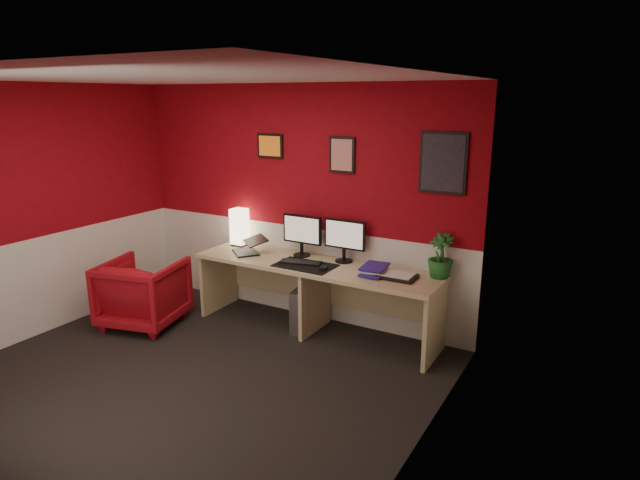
{
  "coord_description": "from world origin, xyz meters",
  "views": [
    {
      "loc": [
        3.04,
        -3.06,
        2.36
      ],
      "look_at": [
        0.6,
        1.21,
        1.05
      ],
      "focal_mm": 30.22,
      "sensor_mm": 36.0,
      "label": 1
    }
  ],
  "objects_px": {
    "zen_tray": "(397,276)",
    "armchair": "(143,293)",
    "monitor_left": "(302,229)",
    "monitor_right": "(344,234)",
    "desk": "(315,298)",
    "shoji_lamp": "(240,228)",
    "potted_plant": "(441,256)",
    "pc_tower": "(306,308)",
    "laptop": "(245,243)"
  },
  "relations": [
    {
      "from": "monitor_left",
      "to": "pc_tower",
      "type": "relative_size",
      "value": 1.29
    },
    {
      "from": "shoji_lamp",
      "to": "laptop",
      "type": "relative_size",
      "value": 1.21
    },
    {
      "from": "monitor_right",
      "to": "armchair",
      "type": "height_order",
      "value": "monitor_right"
    },
    {
      "from": "desk",
      "to": "shoji_lamp",
      "type": "xyz_separation_m",
      "value": [
        -1.1,
        0.2,
        0.56
      ]
    },
    {
      "from": "monitor_left",
      "to": "armchair",
      "type": "bearing_deg",
      "value": -146.62
    },
    {
      "from": "shoji_lamp",
      "to": "potted_plant",
      "type": "distance_m",
      "value": 2.31
    },
    {
      "from": "shoji_lamp",
      "to": "monitor_left",
      "type": "bearing_deg",
      "value": -0.79
    },
    {
      "from": "desk",
      "to": "pc_tower",
      "type": "xyz_separation_m",
      "value": [
        -0.12,
        0.02,
        -0.14
      ]
    },
    {
      "from": "desk",
      "to": "monitor_left",
      "type": "relative_size",
      "value": 4.48
    },
    {
      "from": "laptop",
      "to": "zen_tray",
      "type": "xyz_separation_m",
      "value": [
        1.73,
        0.04,
        -0.09
      ]
    },
    {
      "from": "desk",
      "to": "potted_plant",
      "type": "distance_m",
      "value": 1.37
    },
    {
      "from": "zen_tray",
      "to": "armchair",
      "type": "height_order",
      "value": "zen_tray"
    },
    {
      "from": "desk",
      "to": "monitor_left",
      "type": "distance_m",
      "value": 0.73
    },
    {
      "from": "monitor_left",
      "to": "potted_plant",
      "type": "height_order",
      "value": "monitor_left"
    },
    {
      "from": "desk",
      "to": "monitor_right",
      "type": "bearing_deg",
      "value": 44.95
    },
    {
      "from": "laptop",
      "to": "shoji_lamp",
      "type": "bearing_deg",
      "value": 176.64
    },
    {
      "from": "laptop",
      "to": "armchair",
      "type": "height_order",
      "value": "laptop"
    },
    {
      "from": "monitor_left",
      "to": "shoji_lamp",
      "type": "bearing_deg",
      "value": 179.21
    },
    {
      "from": "laptop",
      "to": "monitor_left",
      "type": "height_order",
      "value": "monitor_left"
    },
    {
      "from": "laptop",
      "to": "monitor_left",
      "type": "bearing_deg",
      "value": 59.05
    },
    {
      "from": "monitor_right",
      "to": "pc_tower",
      "type": "distance_m",
      "value": 0.88
    },
    {
      "from": "zen_tray",
      "to": "desk",
      "type": "bearing_deg",
      "value": -179.56
    },
    {
      "from": "desk",
      "to": "monitor_right",
      "type": "xyz_separation_m",
      "value": [
        0.22,
        0.22,
        0.66
      ]
    },
    {
      "from": "monitor_left",
      "to": "armchair",
      "type": "xyz_separation_m",
      "value": [
        -1.4,
        -0.93,
        -0.67
      ]
    },
    {
      "from": "monitor_left",
      "to": "monitor_right",
      "type": "distance_m",
      "value": 0.49
    },
    {
      "from": "zen_tray",
      "to": "potted_plant",
      "type": "bearing_deg",
      "value": 32.89
    },
    {
      "from": "shoji_lamp",
      "to": "potted_plant",
      "type": "bearing_deg",
      "value": 0.71
    },
    {
      "from": "monitor_right",
      "to": "zen_tray",
      "type": "height_order",
      "value": "monitor_right"
    },
    {
      "from": "desk",
      "to": "armchair",
      "type": "distance_m",
      "value": 1.83
    },
    {
      "from": "laptop",
      "to": "armchair",
      "type": "bearing_deg",
      "value": -100.13
    },
    {
      "from": "zen_tray",
      "to": "armchair",
      "type": "bearing_deg",
      "value": -163.67
    },
    {
      "from": "laptop",
      "to": "pc_tower",
      "type": "bearing_deg",
      "value": 42.74
    },
    {
      "from": "potted_plant",
      "to": "armchair",
      "type": "bearing_deg",
      "value": -161.53
    },
    {
      "from": "shoji_lamp",
      "to": "pc_tower",
      "type": "distance_m",
      "value": 1.22
    },
    {
      "from": "potted_plant",
      "to": "pc_tower",
      "type": "xyz_separation_m",
      "value": [
        -1.33,
        -0.2,
        -0.72
      ]
    },
    {
      "from": "potted_plant",
      "to": "armchair",
      "type": "distance_m",
      "value": 3.1
    },
    {
      "from": "laptop",
      "to": "zen_tray",
      "type": "bearing_deg",
      "value": 40.15
    },
    {
      "from": "desk",
      "to": "pc_tower",
      "type": "relative_size",
      "value": 5.78
    },
    {
      "from": "shoji_lamp",
      "to": "armchair",
      "type": "distance_m",
      "value": 1.24
    },
    {
      "from": "shoji_lamp",
      "to": "monitor_left",
      "type": "height_order",
      "value": "monitor_left"
    },
    {
      "from": "pc_tower",
      "to": "armchair",
      "type": "bearing_deg",
      "value": -163.86
    },
    {
      "from": "zen_tray",
      "to": "monitor_left",
      "type": "bearing_deg",
      "value": 171.24
    },
    {
      "from": "potted_plant",
      "to": "zen_tray",
      "type": "bearing_deg",
      "value": -147.11
    },
    {
      "from": "armchair",
      "to": "monitor_left",
      "type": "bearing_deg",
      "value": -160.81
    },
    {
      "from": "desk",
      "to": "zen_tray",
      "type": "height_order",
      "value": "zen_tray"
    },
    {
      "from": "monitor_right",
      "to": "pc_tower",
      "type": "height_order",
      "value": "monitor_right"
    },
    {
      "from": "potted_plant",
      "to": "armchair",
      "type": "relative_size",
      "value": 0.54
    },
    {
      "from": "laptop",
      "to": "pc_tower",
      "type": "relative_size",
      "value": 0.73
    },
    {
      "from": "laptop",
      "to": "monitor_left",
      "type": "relative_size",
      "value": 0.57
    },
    {
      "from": "monitor_right",
      "to": "armchair",
      "type": "relative_size",
      "value": 0.74
    }
  ]
}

